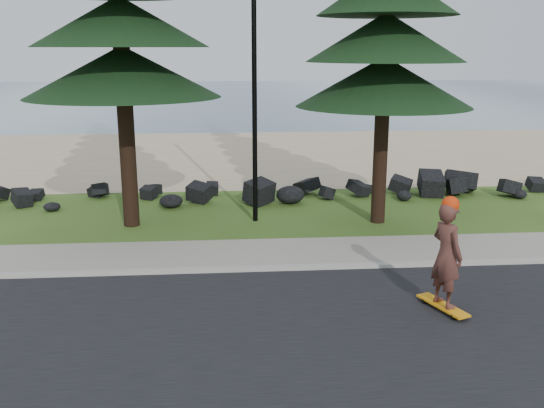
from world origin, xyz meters
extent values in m
plane|color=#38561A|center=(0.00, 0.00, 0.00)|extent=(160.00, 160.00, 0.00)
cube|color=black|center=(0.00, -4.50, 0.01)|extent=(160.00, 7.00, 0.02)
cube|color=#AEAB9D|center=(0.00, -0.90, 0.05)|extent=(160.00, 0.20, 0.10)
cube|color=#9E9684|center=(0.00, 0.20, 0.04)|extent=(160.00, 2.00, 0.08)
cube|color=tan|center=(0.00, 14.50, 0.01)|extent=(160.00, 15.00, 0.01)
cube|color=#3F5D78|center=(0.00, 51.00, 0.00)|extent=(160.00, 58.00, 0.01)
cylinder|color=black|center=(3.50, 2.80, 6.00)|extent=(0.40, 0.40, 12.00)
cylinder|color=black|center=(0.00, 3.20, 4.00)|extent=(0.14, 0.14, 8.00)
cube|color=orange|center=(3.23, -3.30, 0.11)|extent=(0.71, 1.22, 0.04)
imported|color=#542D26|center=(3.23, -3.30, 1.13)|extent=(0.71, 0.85, 2.00)
sphere|color=red|center=(3.23, -3.30, 2.09)|extent=(0.32, 0.32, 0.32)
camera|label=1|loc=(-0.84, -13.66, 4.85)|focal=40.00mm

